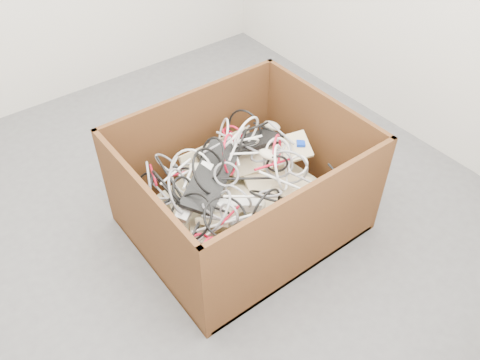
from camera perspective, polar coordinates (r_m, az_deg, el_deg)
ground at (r=2.76m, az=-5.40°, el=-3.10°), size 3.00×3.00×0.00m
cardboard_box at (r=2.54m, az=0.03°, el=-2.69°), size 1.08×0.90×0.61m
keyboard_pile at (r=2.47m, az=0.47°, el=-0.42°), size 0.88×0.76×0.32m
mice_scatter at (r=2.42m, az=-0.03°, el=1.16°), size 0.80×0.53×0.20m
power_strip_left at (r=2.30m, az=-5.24°, el=-1.35°), size 0.30×0.22×0.13m
power_strip_right at (r=2.27m, az=-1.01°, el=-2.92°), size 0.27×0.17×0.09m
vga_plug at (r=2.63m, az=7.03°, el=4.19°), size 0.06×0.06×0.03m
cable_tangle at (r=2.35m, az=-1.55°, el=0.67°), size 0.91×0.78×0.38m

